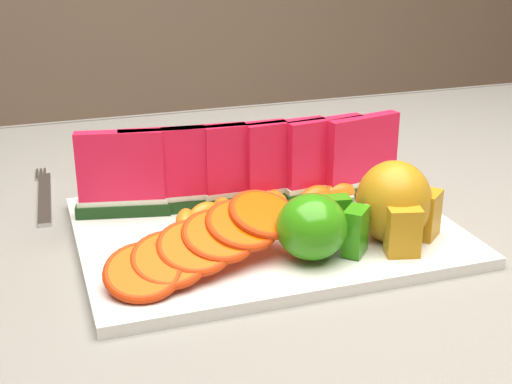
% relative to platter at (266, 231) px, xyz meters
% --- Properties ---
extents(table, '(1.40, 0.90, 0.75)m').
position_rel_platter_xyz_m(table, '(-0.03, 0.02, -0.11)').
color(table, '#452C18').
rests_on(table, ground).
extents(tablecloth, '(1.53, 1.03, 0.20)m').
position_rel_platter_xyz_m(tablecloth, '(-0.03, 0.02, -0.05)').
color(tablecloth, gray).
rests_on(tablecloth, table).
extents(platter, '(0.40, 0.30, 0.01)m').
position_rel_platter_xyz_m(platter, '(0.00, 0.00, 0.00)').
color(platter, silver).
rests_on(platter, tablecloth).
extents(apple_cluster, '(0.11, 0.09, 0.07)m').
position_rel_platter_xyz_m(apple_cluster, '(0.02, -0.09, 0.04)').
color(apple_cluster, '#1C791B').
rests_on(apple_cluster, platter).
extents(pear_cluster, '(0.10, 0.10, 0.09)m').
position_rel_platter_xyz_m(pear_cluster, '(0.12, -0.07, 0.04)').
color(pear_cluster, '#AE9812').
rests_on(pear_cluster, platter).
extents(side_plate, '(0.22, 0.22, 0.01)m').
position_rel_platter_xyz_m(side_plate, '(0.12, 0.28, -0.00)').
color(side_plate, silver).
rests_on(side_plate, tablecloth).
extents(fork, '(0.02, 0.20, 0.00)m').
position_rel_platter_xyz_m(fork, '(-0.22, 0.19, -0.00)').
color(fork, silver).
rests_on(fork, tablecloth).
extents(watermelon_row, '(0.39, 0.07, 0.10)m').
position_rel_platter_xyz_m(watermelon_row, '(-0.00, 0.06, 0.05)').
color(watermelon_row, '#0D3E10').
rests_on(watermelon_row, platter).
extents(orange_fan_front, '(0.22, 0.13, 0.06)m').
position_rel_platter_xyz_m(orange_fan_front, '(-0.09, -0.07, 0.03)').
color(orange_fan_front, '#C73D0E').
rests_on(orange_fan_front, platter).
extents(orange_fan_back, '(0.33, 0.10, 0.04)m').
position_rel_platter_xyz_m(orange_fan_back, '(0.01, 0.13, 0.03)').
color(orange_fan_back, '#C73D0E').
rests_on(orange_fan_back, platter).
extents(tangerine_segments, '(0.23, 0.08, 0.03)m').
position_rel_platter_xyz_m(tangerine_segments, '(0.01, 0.03, 0.02)').
color(tangerine_segments, orange).
rests_on(tangerine_segments, platter).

